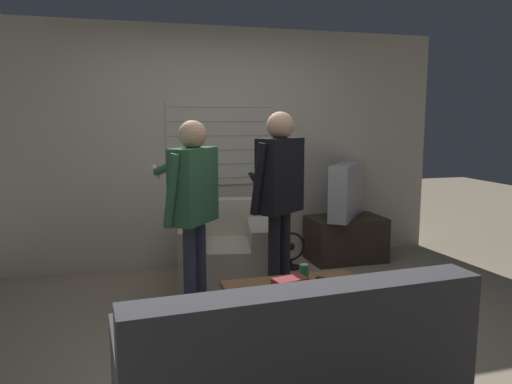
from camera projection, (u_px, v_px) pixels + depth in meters
ground_plane at (270, 337)px, 3.67m from camera, size 16.00×16.00×0.00m
wall_back at (214, 147)px, 5.41m from camera, size 5.20×0.08×2.55m
couch_blue at (287, 382)px, 2.42m from camera, size 1.65×0.89×0.88m
armchair_beige at (228, 251)px, 4.85m from camera, size 1.05×1.05×0.78m
coffee_table at (299, 294)px, 3.39m from camera, size 0.98×0.60×0.45m
tv_stand at (346, 239)px, 5.60m from camera, size 0.83×0.52×0.49m
tv at (347, 190)px, 5.52m from camera, size 0.70×0.79×0.60m
person_left_standing at (192, 195)px, 3.88m from camera, size 0.50×0.79×1.58m
person_right_standing at (279, 185)px, 4.12m from camera, size 0.52×0.77×1.65m
book_stack at (291, 286)px, 3.28m from camera, size 0.24×0.18×0.10m
soda_can at (304, 273)px, 3.51m from camera, size 0.07×0.07×0.13m
spare_remote at (325, 280)px, 3.51m from camera, size 0.10×0.13×0.02m
floor_fan at (291, 251)px, 5.31m from camera, size 0.31×0.20×0.39m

